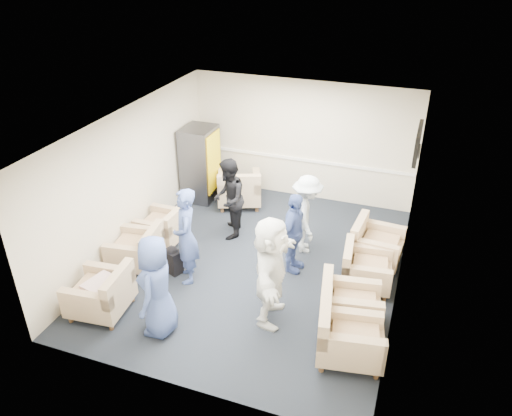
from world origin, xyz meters
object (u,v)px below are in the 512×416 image
(armchair_left_near, at_px, (103,294))
(armchair_left_far, at_px, (164,228))
(person_back_right, at_px, (307,214))
(person_back_left, at_px, (229,199))
(armchair_right_far, at_px, (374,245))
(person_front_left, at_px, (157,286))
(armchair_right_midnear, at_px, (346,309))
(person_mid_right, at_px, (294,233))
(armchair_right_near, at_px, (346,335))
(armchair_left_mid, at_px, (138,250))
(person_mid_left, at_px, (186,236))
(armchair_right_midfar, at_px, (363,270))
(armchair_corner, at_px, (239,190))
(person_front_right, at_px, (271,271))
(vending_machine, at_px, (200,164))

(armchair_left_near, xyz_separation_m, armchair_left_far, (-0.12, 2.18, -0.02))
(person_back_right, bearing_deg, person_back_left, 70.00)
(armchair_right_far, bearing_deg, armchair_left_near, 131.51)
(armchair_left_far, xyz_separation_m, armchair_right_far, (3.95, 0.71, 0.02))
(armchair_left_far, xyz_separation_m, person_front_left, (1.16, -2.24, 0.50))
(armchair_right_midnear, height_order, person_mid_right, person_mid_right)
(armchair_right_near, relative_size, person_front_left, 0.65)
(person_mid_right, bearing_deg, armchair_right_midnear, -129.36)
(armchair_left_near, height_order, armchair_left_mid, armchair_left_near)
(person_back_left, relative_size, person_back_right, 1.06)
(armchair_right_midnear, bearing_deg, armchair_left_far, 62.08)
(person_front_left, bearing_deg, armchair_right_midnear, 103.70)
(armchair_left_near, distance_m, person_mid_left, 1.61)
(armchair_right_midfar, xyz_separation_m, armchair_corner, (-3.07, 2.02, 0.05))
(armchair_left_far, xyz_separation_m, armchair_corner, (0.82, 1.93, 0.05))
(armchair_right_far, bearing_deg, person_front_right, 153.04)
(armchair_right_midfar, bearing_deg, armchair_right_midnear, 170.25)
(person_back_right, height_order, person_mid_right, person_back_right)
(vending_machine, distance_m, person_mid_left, 3.11)
(person_back_left, xyz_separation_m, person_front_right, (1.56, -2.09, 0.08))
(armchair_left_near, bearing_deg, armchair_left_mid, -178.59)
(armchair_left_far, xyz_separation_m, person_mid_left, (0.98, -0.93, 0.55))
(armchair_right_near, bearing_deg, armchair_right_far, -10.59)
(armchair_left_near, height_order, armchair_right_midnear, armchair_right_midnear)
(armchair_left_mid, height_order, armchair_right_midfar, armchair_left_mid)
(armchair_right_far, bearing_deg, armchair_right_midnear, -179.70)
(person_back_left, bearing_deg, armchair_right_near, 32.41)
(armchair_left_far, relative_size, person_mid_right, 0.55)
(armchair_left_near, distance_m, person_front_left, 1.15)
(armchair_right_midfar, bearing_deg, armchair_right_far, -10.19)
(person_mid_left, bearing_deg, person_front_right, 45.77)
(armchair_left_mid, relative_size, armchair_corner, 0.78)
(person_mid_right, bearing_deg, person_back_left, 71.28)
(armchair_right_far, relative_size, person_back_right, 0.60)
(armchair_left_far, height_order, person_back_right, person_back_right)
(armchair_left_mid, relative_size, vending_machine, 0.56)
(armchair_left_mid, relative_size, person_mid_left, 0.54)
(person_back_left, distance_m, person_back_right, 1.57)
(armchair_left_near, bearing_deg, armchair_right_far, 121.48)
(armchair_left_mid, height_order, person_mid_right, person_mid_right)
(person_mid_left, bearing_deg, person_back_left, 147.84)
(armchair_left_far, height_order, armchair_right_far, armchair_right_far)
(armchair_left_near, bearing_deg, person_back_right, 132.59)
(armchair_right_midfar, bearing_deg, person_back_left, 68.96)
(armchair_left_mid, bearing_deg, armchair_right_far, 104.24)
(armchair_right_midnear, relative_size, vending_machine, 0.62)
(armchair_corner, bearing_deg, armchair_left_near, 58.60)
(armchair_right_near, distance_m, person_mid_left, 3.11)
(armchair_right_far, height_order, vending_machine, vending_machine)
(armchair_right_far, distance_m, person_back_right, 1.35)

